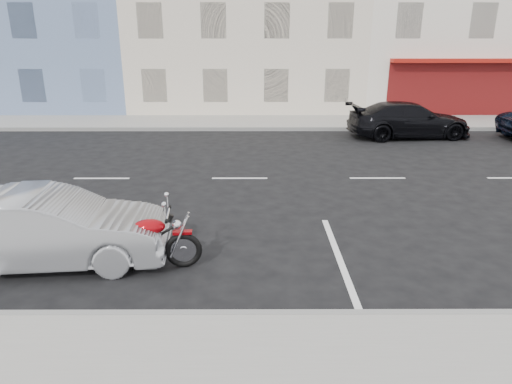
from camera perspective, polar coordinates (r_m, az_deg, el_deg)
ground at (r=13.30m, az=6.59°, el=1.72°), size 120.00×120.00×0.00m
sidewalk_far at (r=21.93m, az=-9.30°, el=8.60°), size 80.00×3.40×0.15m
curb_near at (r=7.61m, az=-27.82°, el=-13.65°), size 80.00×0.12×0.16m
curb_far at (r=20.28m, az=-10.02°, el=7.75°), size 80.00×0.12×0.16m
bldg_cream at (r=28.98m, az=-1.13°, el=22.54°), size 12.00×12.00×11.50m
motorcycle at (r=8.12m, az=-8.92°, el=-6.26°), size 2.08×0.69×1.04m
sedan_silver at (r=8.85m, az=-24.48°, el=-4.21°), size 4.24×1.80×1.36m
car_far at (r=19.59m, az=18.55°, el=8.55°), size 5.04×2.43×1.41m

